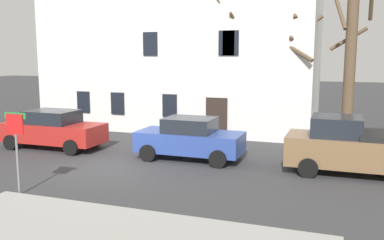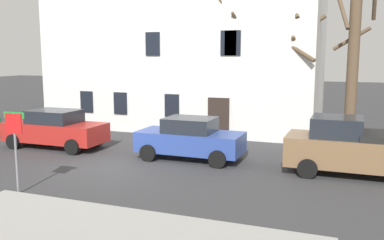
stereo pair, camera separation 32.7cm
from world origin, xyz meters
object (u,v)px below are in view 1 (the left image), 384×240
building_main (184,31)px  pickup_truck_brown (363,147)px  car_red_sedan (53,129)px  tree_bare_far (350,63)px  car_blue_sedan (190,139)px  bicycle_leaning (91,122)px  tree_bare_mid (302,61)px  tree_bare_near (229,61)px  street_sign_pole (16,137)px

building_main → pickup_truck_brown: (9.83, -8.29, -4.66)m
car_red_sedan → pickup_truck_brown: size_ratio=0.88×
tree_bare_far → pickup_truck_brown: (0.47, -5.85, -2.87)m
tree_bare_far → car_blue_sedan: 8.86m
tree_bare_far → pickup_truck_brown: bearing=-85.4°
tree_bare_far → car_red_sedan: (-12.59, -5.90, -2.99)m
bicycle_leaning → car_blue_sedan: bearing=-31.9°
car_red_sedan → pickup_truck_brown: bearing=0.2°
tree_bare_mid → building_main: bearing=158.5°
tree_bare_far → car_blue_sedan: size_ratio=1.93×
building_main → tree_bare_near: (3.49, -2.77, -1.76)m
tree_bare_mid → pickup_truck_brown: tree_bare_mid is taller
tree_bare_far → bicycle_leaning: tree_bare_far is taller
tree_bare_mid → car_blue_sedan: 7.29m
bicycle_leaning → street_sign_pole: bearing=-67.3°
building_main → car_red_sedan: (-3.24, -8.35, -4.78)m
bicycle_leaning → tree_bare_far: bearing=3.5°
car_red_sedan → tree_bare_far: bearing=25.1°
tree_bare_near → tree_bare_mid: bearing=-0.8°
car_red_sedan → car_blue_sedan: bearing=1.3°
tree_bare_mid → bicycle_leaning: bearing=-177.7°
car_blue_sedan → pickup_truck_brown: bearing=-0.8°
car_red_sedan → pickup_truck_brown: (13.06, 0.06, 0.12)m
building_main → tree_bare_near: size_ratio=1.99×
tree_bare_far → bicycle_leaning: 14.36m
tree_bare_far → street_sign_pole: (-9.38, -11.67, -2.09)m
car_blue_sedan → tree_bare_near: bearing=88.2°
car_red_sedan → car_blue_sedan: 6.56m
car_red_sedan → pickup_truck_brown: pickup_truck_brown is taller
building_main → tree_bare_mid: building_main is taller
street_sign_pole → tree_bare_near: bearing=72.8°
pickup_truck_brown → car_blue_sedan: bearing=179.2°
tree_bare_near → car_red_sedan: tree_bare_near is taller
car_blue_sedan → bicycle_leaning: size_ratio=2.52×
tree_bare_far → car_blue_sedan: (-6.03, -5.76, -3.01)m
building_main → tree_bare_far: bearing=-14.6°
tree_bare_mid → pickup_truck_brown: size_ratio=1.43×
car_red_sedan → street_sign_pole: street_sign_pole is taller
building_main → tree_bare_mid: size_ratio=2.09×
tree_bare_far → car_red_sedan: tree_bare_far is taller
tree_bare_far → pickup_truck_brown: 6.53m
building_main → car_blue_sedan: bearing=-67.9°
tree_bare_mid → bicycle_leaning: 12.24m
building_main → pickup_truck_brown: 13.67m
tree_bare_near → street_sign_pole: (-3.52, -11.34, -2.12)m
bicycle_leaning → tree_bare_mid: bearing=2.3°
tree_bare_far → bicycle_leaning: size_ratio=4.88×
car_red_sedan → tree_bare_mid: bearing=28.0°
tree_bare_mid → tree_bare_near: bearing=179.2°
car_blue_sedan → building_main: bearing=112.1°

